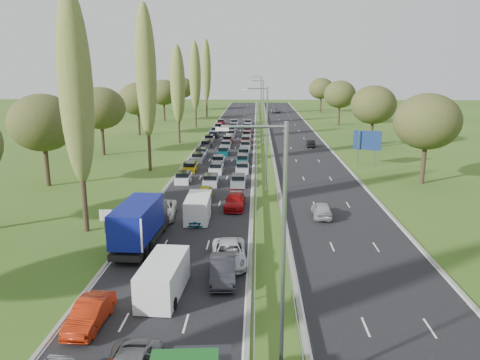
{
  "coord_description": "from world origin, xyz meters",
  "views": [
    {
      "loc": [
        3.41,
        -9.46,
        13.9
      ],
      "look_at": [
        1.49,
        42.57,
        1.5
      ],
      "focal_mm": 35.0,
      "sensor_mm": 36.0,
      "label": 1
    }
  ],
  "objects_px": {
    "near_car_1": "(90,314)",
    "near_car_2": "(162,210)",
    "white_van_rear": "(199,207)",
    "white_van_front": "(164,276)",
    "blue_lorry": "(141,223)",
    "direction_sign": "(367,142)",
    "info_sign": "(108,218)"
  },
  "relations": [
    {
      "from": "white_van_rear",
      "to": "info_sign",
      "type": "height_order",
      "value": "white_van_rear"
    },
    {
      "from": "white_van_front",
      "to": "white_van_rear",
      "type": "xyz_separation_m",
      "value": [
        0.28,
        15.36,
        -0.03
      ]
    },
    {
      "from": "near_car_1",
      "to": "blue_lorry",
      "type": "distance_m",
      "value": 12.07
    },
    {
      "from": "white_van_front",
      "to": "info_sign",
      "type": "distance_m",
      "value": 13.08
    },
    {
      "from": "white_van_rear",
      "to": "info_sign",
      "type": "relative_size",
      "value": 2.63
    },
    {
      "from": "white_van_rear",
      "to": "direction_sign",
      "type": "relative_size",
      "value": 1.06
    },
    {
      "from": "near_car_2",
      "to": "info_sign",
      "type": "height_order",
      "value": "info_sign"
    },
    {
      "from": "blue_lorry",
      "to": "direction_sign",
      "type": "distance_m",
      "value": 41.42
    },
    {
      "from": "white_van_rear",
      "to": "direction_sign",
      "type": "height_order",
      "value": "direction_sign"
    },
    {
      "from": "near_car_1",
      "to": "white_van_front",
      "type": "distance_m",
      "value": 5.26
    },
    {
      "from": "near_car_1",
      "to": "direction_sign",
      "type": "relative_size",
      "value": 0.85
    },
    {
      "from": "direction_sign",
      "to": "near_car_1",
      "type": "bearing_deg",
      "value": -119.27
    },
    {
      "from": "white_van_rear",
      "to": "blue_lorry",
      "type": "bearing_deg",
      "value": -117.7
    },
    {
      "from": "direction_sign",
      "to": "near_car_2",
      "type": "bearing_deg",
      "value": -134.45
    },
    {
      "from": "near_car_1",
      "to": "info_sign",
      "type": "height_order",
      "value": "info_sign"
    },
    {
      "from": "near_car_1",
      "to": "direction_sign",
      "type": "distance_m",
      "value": 51.49
    },
    {
      "from": "blue_lorry",
      "to": "white_van_rear",
      "type": "height_order",
      "value": "blue_lorry"
    },
    {
      "from": "white_van_rear",
      "to": "direction_sign",
      "type": "bearing_deg",
      "value": 48.87
    },
    {
      "from": "blue_lorry",
      "to": "info_sign",
      "type": "xyz_separation_m",
      "value": [
        -3.6,
        3.04,
        -0.6
      ]
    },
    {
      "from": "near_car_2",
      "to": "white_van_rear",
      "type": "relative_size",
      "value": 1.0
    },
    {
      "from": "direction_sign",
      "to": "white_van_front",
      "type": "bearing_deg",
      "value": -118.07
    },
    {
      "from": "white_van_rear",
      "to": "white_van_front",
      "type": "bearing_deg",
      "value": -92.03
    },
    {
      "from": "near_car_1",
      "to": "near_car_2",
      "type": "relative_size",
      "value": 0.81
    },
    {
      "from": "near_car_1",
      "to": "info_sign",
      "type": "relative_size",
      "value": 2.11
    },
    {
      "from": "near_car_2",
      "to": "white_van_front",
      "type": "height_order",
      "value": "white_van_front"
    },
    {
      "from": "white_van_front",
      "to": "direction_sign",
      "type": "distance_m",
      "value": 46.33
    },
    {
      "from": "white_van_front",
      "to": "direction_sign",
      "type": "relative_size",
      "value": 1.09
    },
    {
      "from": "near_car_2",
      "to": "info_sign",
      "type": "relative_size",
      "value": 2.62
    },
    {
      "from": "near_car_1",
      "to": "white_van_rear",
      "type": "relative_size",
      "value": 0.8
    },
    {
      "from": "white_van_front",
      "to": "direction_sign",
      "type": "bearing_deg",
      "value": 65.4
    },
    {
      "from": "blue_lorry",
      "to": "white_van_front",
      "type": "bearing_deg",
      "value": -64.07
    },
    {
      "from": "near_car_1",
      "to": "info_sign",
      "type": "bearing_deg",
      "value": 106.17
    }
  ]
}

